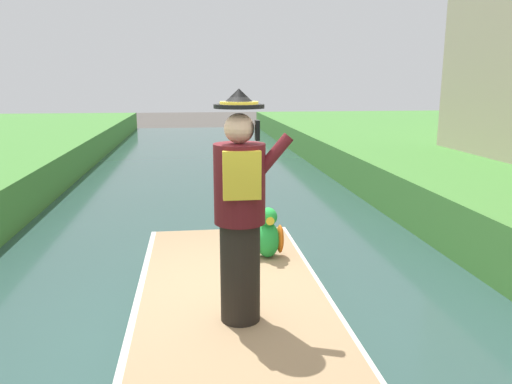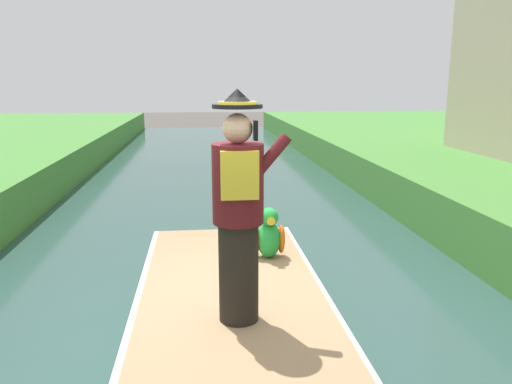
# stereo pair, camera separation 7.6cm
# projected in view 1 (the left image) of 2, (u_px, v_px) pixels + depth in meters

# --- Properties ---
(ground_plane) EXTENTS (80.00, 80.00, 0.00)m
(ground_plane) POSITION_uv_depth(u_px,v_px,m) (234.00, 364.00, 4.71)
(ground_plane) COLOR #4C4742
(canal_water) EXTENTS (6.64, 48.00, 0.10)m
(canal_water) POSITION_uv_depth(u_px,v_px,m) (234.00, 359.00, 4.70)
(canal_water) COLOR #2D4C47
(canal_water) RESTS_ON ground
(boat) EXTENTS (1.80, 4.20, 0.61)m
(boat) POSITION_uv_depth(u_px,v_px,m) (232.00, 318.00, 4.76)
(boat) COLOR silver
(boat) RESTS_ON canal_water
(person_pirate) EXTENTS (0.61, 0.42, 1.85)m
(person_pirate) POSITION_uv_depth(u_px,v_px,m) (240.00, 210.00, 3.88)
(person_pirate) COLOR black
(person_pirate) RESTS_ON boat
(parrot_plush) EXTENTS (0.36, 0.35, 0.57)m
(parrot_plush) POSITION_uv_depth(u_px,v_px,m) (268.00, 236.00, 5.48)
(parrot_plush) COLOR green
(parrot_plush) RESTS_ON boat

